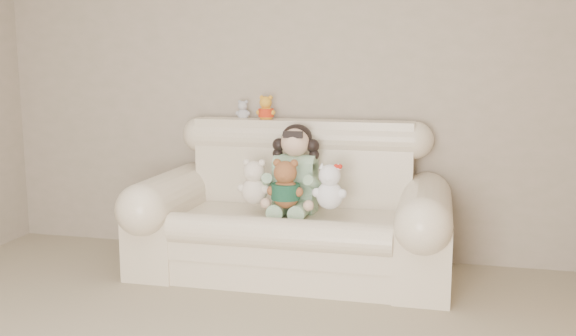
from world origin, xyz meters
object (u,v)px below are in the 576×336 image
at_px(seated_child, 295,168).
at_px(white_cat, 330,182).
at_px(sofa, 291,200).
at_px(cream_teddy, 254,178).
at_px(brown_teddy, 286,179).

relative_size(seated_child, white_cat, 1.73).
bearing_deg(seated_child, sofa, -91.64).
bearing_deg(cream_teddy, brown_teddy, -37.52).
relative_size(brown_teddy, cream_teddy, 1.06).
distance_m(seated_child, cream_teddy, 0.30).
bearing_deg(sofa, seated_child, 84.34).
relative_size(sofa, white_cat, 5.97).
distance_m(seated_child, white_cat, 0.34).
xyz_separation_m(brown_teddy, white_cat, (0.28, 0.04, -0.01)).
bearing_deg(cream_teddy, sofa, 1.00).
distance_m(brown_teddy, white_cat, 0.28).
xyz_separation_m(white_cat, cream_teddy, (-0.51, 0.03, 0.00)).
xyz_separation_m(seated_child, white_cat, (0.27, -0.20, -0.05)).
bearing_deg(cream_teddy, white_cat, -24.55).
xyz_separation_m(sofa, cream_teddy, (-0.23, -0.10, 0.16)).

